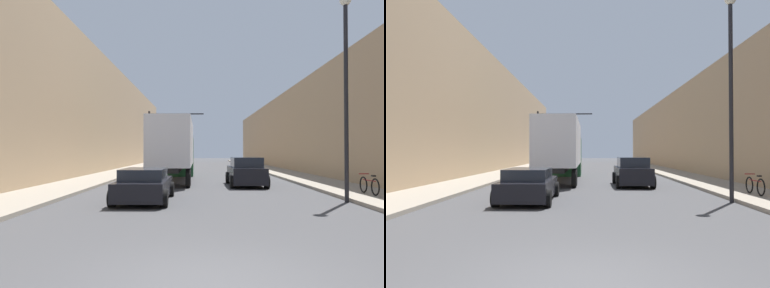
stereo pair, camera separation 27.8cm
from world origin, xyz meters
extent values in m
plane|color=#424244|center=(0.00, 0.00, 0.00)|extent=(200.00, 200.00, 0.00)
cube|color=gray|center=(7.24, 30.00, 0.07)|extent=(3.06, 80.00, 0.15)
cube|color=gray|center=(-7.24, 30.00, 0.07)|extent=(3.06, 80.00, 0.15)
cube|color=tan|center=(11.77, 30.00, 4.09)|extent=(6.00, 80.00, 8.17)
cube|color=tan|center=(-11.77, 30.00, 5.39)|extent=(6.00, 80.00, 10.78)
cube|color=silver|center=(-1.82, 18.46, 2.51)|extent=(2.41, 9.68, 2.83)
cube|color=black|center=(-1.82, 18.46, 0.95)|extent=(1.21, 9.68, 0.24)
cube|color=#1E512D|center=(-1.82, 24.67, 1.51)|extent=(2.41, 2.74, 3.02)
cylinder|color=black|center=(-2.88, 14.82, 0.50)|extent=(0.25, 1.00, 1.00)
cylinder|color=black|center=(-0.77, 14.82, 0.50)|extent=(0.25, 1.00, 1.00)
cylinder|color=black|center=(-2.88, 16.02, 0.50)|extent=(0.25, 1.00, 1.00)
cylinder|color=black|center=(-0.77, 16.02, 0.50)|extent=(0.25, 1.00, 1.00)
cylinder|color=black|center=(-2.88, 24.67, 0.50)|extent=(0.25, 1.00, 1.00)
cylinder|color=black|center=(-0.77, 24.67, 0.50)|extent=(0.25, 1.00, 1.00)
cube|color=black|center=(-2.33, 9.36, 0.52)|extent=(1.85, 4.56, 0.69)
cube|color=#1E232D|center=(-2.33, 9.13, 1.09)|extent=(1.63, 2.51, 0.44)
cylinder|color=black|center=(-3.25, 10.93, 0.32)|extent=(0.25, 0.64, 0.64)
cylinder|color=black|center=(-1.40, 10.93, 0.32)|extent=(0.25, 0.64, 0.64)
cylinder|color=black|center=(-3.25, 7.68, 0.32)|extent=(0.25, 0.64, 0.64)
cylinder|color=black|center=(-1.40, 7.68, 0.32)|extent=(0.25, 0.64, 0.64)
cube|color=black|center=(2.52, 15.99, 0.63)|extent=(1.82, 4.43, 0.88)
cube|color=#1E232D|center=(2.52, 15.77, 1.36)|extent=(1.60, 2.43, 0.56)
cylinder|color=black|center=(1.61, 17.51, 0.35)|extent=(0.25, 0.70, 0.70)
cylinder|color=black|center=(3.43, 17.51, 0.35)|extent=(0.25, 0.70, 0.70)
cylinder|color=black|center=(1.61, 14.38, 0.35)|extent=(0.25, 0.70, 0.70)
cylinder|color=black|center=(3.43, 14.38, 0.35)|extent=(0.25, 0.70, 0.70)
cylinder|color=black|center=(-5.56, 34.90, 3.16)|extent=(0.20, 0.20, 6.32)
cube|color=black|center=(-2.60, 34.90, 6.02)|extent=(5.92, 0.12, 0.12)
cube|color=black|center=(-3.59, 34.90, 5.51)|extent=(0.30, 0.24, 0.90)
sphere|color=red|center=(-3.59, 34.76, 5.51)|extent=(0.18, 0.18, 0.18)
cube|color=black|center=(-1.62, 34.90, 5.51)|extent=(0.30, 0.24, 0.90)
sphere|color=red|center=(-1.62, 34.76, 5.23)|extent=(0.18, 0.18, 0.18)
cylinder|color=black|center=(5.56, 9.10, 3.88)|extent=(0.16, 0.16, 7.76)
sphere|color=silver|center=(5.56, 9.10, 7.91)|extent=(0.44, 0.44, 0.44)
torus|color=black|center=(7.08, 10.00, 0.51)|extent=(0.06, 0.72, 0.72)
torus|color=black|center=(7.08, 11.11, 0.51)|extent=(0.06, 0.72, 0.72)
cube|color=maroon|center=(7.08, 10.55, 0.74)|extent=(0.04, 1.11, 0.04)
cube|color=black|center=(7.08, 10.15, 0.96)|extent=(0.12, 0.20, 0.06)
cube|color=maroon|center=(7.08, 11.06, 0.99)|extent=(0.44, 0.04, 0.04)
camera|label=1|loc=(-0.19, -5.52, 1.99)|focal=35.00mm
camera|label=2|loc=(0.09, -5.52, 1.99)|focal=35.00mm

